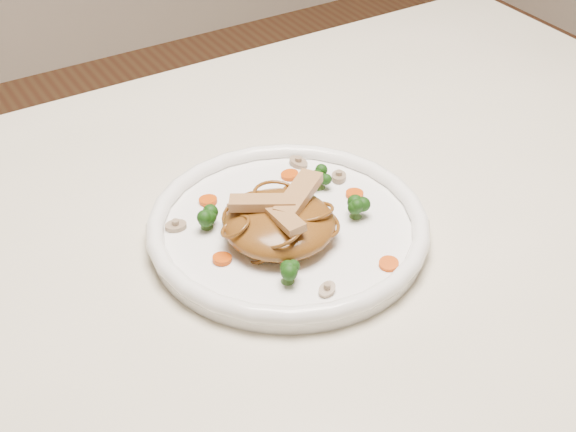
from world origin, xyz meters
TOP-DOWN VIEW (x-y plane):
  - table at (0.00, 0.00)m, footprint 1.20×0.80m
  - plate at (-0.07, -0.04)m, footprint 0.31×0.31m
  - noodle_mound at (-0.08, -0.05)m, footprint 0.16×0.16m
  - chicken_a at (-0.05, -0.04)m, footprint 0.08×0.06m
  - chicken_b at (-0.10, -0.04)m, footprint 0.07×0.06m
  - chicken_c at (-0.09, -0.07)m, footprint 0.02×0.06m
  - broccoli_0 at (0.00, 0.01)m, footprint 0.03×0.03m
  - broccoli_1 at (-0.14, 0.01)m, footprint 0.03×0.03m
  - broccoli_2 at (-0.11, -0.11)m, footprint 0.03×0.03m
  - broccoli_3 at (0.01, -0.06)m, footprint 0.03×0.03m
  - carrot_0 at (-0.01, 0.04)m, footprint 0.02×0.02m
  - carrot_1 at (-0.15, -0.05)m, footprint 0.02×0.02m
  - carrot_2 at (0.03, -0.03)m, footprint 0.02×0.02m
  - carrot_3 at (-0.12, 0.05)m, footprint 0.03×0.03m
  - carrot_4 at (-0.01, -0.15)m, footprint 0.02×0.02m
  - mushroom_0 at (-0.09, -0.15)m, footprint 0.03×0.03m
  - mushroom_1 at (0.03, 0.01)m, footprint 0.03×0.03m
  - mushroom_2 at (-0.17, 0.02)m, footprint 0.03×0.03m
  - mushroom_3 at (0.01, 0.06)m, footprint 0.03×0.03m

SIDE VIEW (x-z plane):
  - table at x=0.00m, z-range 0.28..1.03m
  - plate at x=-0.07m, z-range 0.75..0.77m
  - carrot_0 at x=-0.01m, z-range 0.77..0.77m
  - carrot_1 at x=-0.15m, z-range 0.77..0.77m
  - carrot_2 at x=0.03m, z-range 0.77..0.77m
  - carrot_3 at x=-0.12m, z-range 0.77..0.77m
  - carrot_4 at x=-0.01m, z-range 0.77..0.77m
  - mushroom_0 at x=-0.09m, z-range 0.77..0.77m
  - mushroom_1 at x=0.03m, z-range 0.77..0.77m
  - mushroom_2 at x=-0.17m, z-range 0.77..0.77m
  - mushroom_3 at x=0.01m, z-range 0.77..0.77m
  - broccoli_2 at x=-0.11m, z-range 0.77..0.79m
  - broccoli_0 at x=0.00m, z-range 0.77..0.79m
  - broccoli_1 at x=-0.14m, z-range 0.77..0.80m
  - broccoli_3 at x=0.01m, z-range 0.77..0.80m
  - noodle_mound at x=-0.08m, z-range 0.76..0.80m
  - chicken_c at x=-0.09m, z-range 0.80..0.81m
  - chicken_b at x=-0.10m, z-range 0.80..0.81m
  - chicken_a at x=-0.05m, z-range 0.80..0.81m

